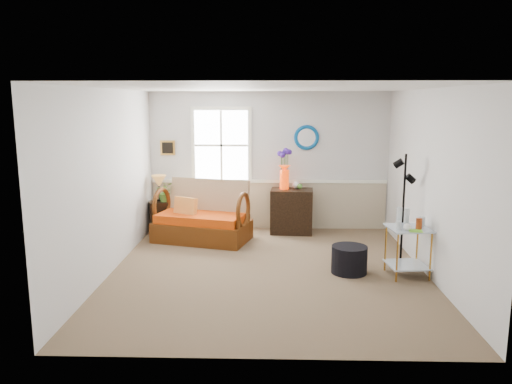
{
  "coord_description": "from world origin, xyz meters",
  "views": [
    {
      "loc": [
        0.02,
        -6.89,
        2.43
      ],
      "look_at": [
        -0.18,
        0.32,
        1.11
      ],
      "focal_mm": 35.0,
      "sensor_mm": 36.0,
      "label": 1
    }
  ],
  "objects_px": {
    "cabinet": "(292,211)",
    "lamp_stand": "(159,217)",
    "loveseat": "(202,211)",
    "ottoman": "(349,260)",
    "side_table": "(407,252)",
    "floor_lamp": "(403,210)"
  },
  "relations": [
    {
      "from": "cabinet",
      "to": "side_table",
      "type": "relative_size",
      "value": 1.17
    },
    {
      "from": "cabinet",
      "to": "lamp_stand",
      "type": "bearing_deg",
      "value": -174.52
    },
    {
      "from": "lamp_stand",
      "to": "side_table",
      "type": "height_order",
      "value": "side_table"
    },
    {
      "from": "loveseat",
      "to": "ottoman",
      "type": "xyz_separation_m",
      "value": [
        2.32,
        -1.62,
        -0.33
      ]
    },
    {
      "from": "ottoman",
      "to": "loveseat",
      "type": "bearing_deg",
      "value": 145.14
    },
    {
      "from": "side_table",
      "to": "ottoman",
      "type": "xyz_separation_m",
      "value": [
        -0.79,
        0.1,
        -0.15
      ]
    },
    {
      "from": "lamp_stand",
      "to": "cabinet",
      "type": "relative_size",
      "value": 0.72
    },
    {
      "from": "ottoman",
      "to": "side_table",
      "type": "bearing_deg",
      "value": -6.99
    },
    {
      "from": "lamp_stand",
      "to": "cabinet",
      "type": "distance_m",
      "value": 2.48
    },
    {
      "from": "floor_lamp",
      "to": "lamp_stand",
      "type": "bearing_deg",
      "value": 179.47
    },
    {
      "from": "side_table",
      "to": "ottoman",
      "type": "height_order",
      "value": "side_table"
    },
    {
      "from": "lamp_stand",
      "to": "floor_lamp",
      "type": "relative_size",
      "value": 0.35
    },
    {
      "from": "floor_lamp",
      "to": "loveseat",
      "type": "bearing_deg",
      "value": -178.24
    },
    {
      "from": "lamp_stand",
      "to": "loveseat",
      "type": "bearing_deg",
      "value": -30.05
    },
    {
      "from": "side_table",
      "to": "loveseat",
      "type": "bearing_deg",
      "value": 151.15
    },
    {
      "from": "side_table",
      "to": "floor_lamp",
      "type": "bearing_deg",
      "value": 84.08
    },
    {
      "from": "loveseat",
      "to": "side_table",
      "type": "distance_m",
      "value": 3.56
    },
    {
      "from": "loveseat",
      "to": "lamp_stand",
      "type": "distance_m",
      "value": 1.05
    },
    {
      "from": "loveseat",
      "to": "side_table",
      "type": "relative_size",
      "value": 2.29
    },
    {
      "from": "loveseat",
      "to": "cabinet",
      "type": "bearing_deg",
      "value": 34.75
    },
    {
      "from": "loveseat",
      "to": "side_table",
      "type": "bearing_deg",
      "value": -13.67
    },
    {
      "from": "loveseat",
      "to": "floor_lamp",
      "type": "distance_m",
      "value": 3.39
    }
  ]
}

